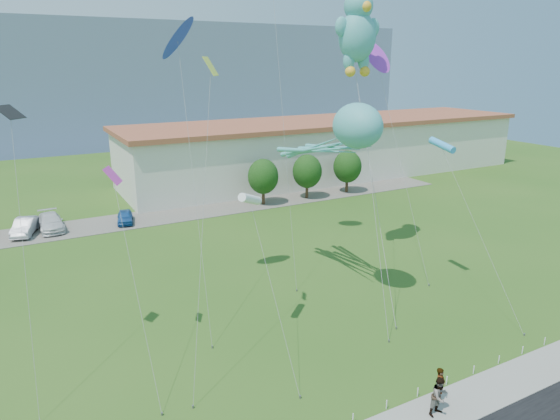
% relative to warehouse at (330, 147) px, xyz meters
% --- Properties ---
extents(ground, '(160.00, 160.00, 0.00)m').
position_rel_warehouse_xyz_m(ground, '(-26.00, -44.00, -4.12)').
color(ground, '#2B5517').
rests_on(ground, ground).
extents(sidewalk, '(80.00, 2.50, 0.10)m').
position_rel_warehouse_xyz_m(sidewalk, '(-26.00, -46.75, -4.07)').
color(sidewalk, gray).
rests_on(sidewalk, ground).
extents(parking_strip, '(70.00, 6.00, 0.06)m').
position_rel_warehouse_xyz_m(parking_strip, '(-26.00, -9.00, -4.09)').
color(parking_strip, '#59544C').
rests_on(parking_strip, ground).
extents(hill_ridge, '(160.00, 50.00, 25.00)m').
position_rel_warehouse_xyz_m(hill_ridge, '(-26.00, 76.00, 8.38)').
color(hill_ridge, slate).
rests_on(hill_ridge, ground).
extents(warehouse, '(61.00, 15.00, 8.20)m').
position_rel_warehouse_xyz_m(warehouse, '(0.00, 0.00, 0.00)').
color(warehouse, beige).
rests_on(warehouse, ground).
extents(rope_fence, '(26.05, 0.05, 0.50)m').
position_rel_warehouse_xyz_m(rope_fence, '(-26.00, -45.30, -3.87)').
color(rope_fence, white).
rests_on(rope_fence, ground).
extents(tree_near, '(3.60, 3.60, 5.47)m').
position_rel_warehouse_xyz_m(tree_near, '(-16.00, -10.00, -0.74)').
color(tree_near, '#3F2B19').
rests_on(tree_near, ground).
extents(tree_mid, '(3.60, 3.60, 5.47)m').
position_rel_warehouse_xyz_m(tree_mid, '(-10.00, -10.00, -0.74)').
color(tree_mid, '#3F2B19').
rests_on(tree_mid, ground).
extents(tree_far, '(3.60, 3.60, 5.47)m').
position_rel_warehouse_xyz_m(tree_far, '(-4.00, -10.00, -0.74)').
color(tree_far, '#3F2B19').
rests_on(tree_far, ground).
extents(pedestrian_left, '(0.79, 0.67, 1.83)m').
position_rel_warehouse_xyz_m(pedestrian_left, '(-24.44, -46.15, -3.11)').
color(pedestrian_left, gray).
rests_on(pedestrian_left, sidewalk).
extents(pedestrian_right, '(1.01, 0.82, 1.95)m').
position_rel_warehouse_xyz_m(pedestrian_right, '(-25.16, -46.83, -3.05)').
color(pedestrian_right, gray).
rests_on(pedestrian_right, sidewalk).
extents(parked_car_silver, '(2.94, 5.05, 1.57)m').
position_rel_warehouse_xyz_m(parked_car_silver, '(-41.21, -8.59, -3.28)').
color(parked_car_silver, silver).
rests_on(parked_car_silver, parking_strip).
extents(parked_car_white, '(2.35, 5.45, 1.56)m').
position_rel_warehouse_xyz_m(parked_car_white, '(-38.88, -8.28, -3.28)').
color(parked_car_white, silver).
rests_on(parked_car_white, parking_strip).
extents(parked_car_blue, '(2.29, 4.02, 1.29)m').
position_rel_warehouse_xyz_m(parked_car_blue, '(-31.90, -9.53, -3.42)').
color(parked_car_blue, '#1B5198').
rests_on(parked_car_blue, parking_strip).
extents(octopus_kite, '(2.83, 12.50, 13.75)m').
position_rel_warehouse_xyz_m(octopus_kite, '(-22.13, -34.18, 7.39)').
color(octopus_kite, teal).
rests_on(octopus_kite, ground).
extents(teddy_bear_kite, '(6.20, 12.22, 21.43)m').
position_rel_warehouse_xyz_m(teddy_bear_kite, '(-17.33, -28.79, 14.31)').
color(teddy_bear_kite, teal).
rests_on(teddy_bear_kite, ground).
extents(small_kite_yellow, '(4.26, 5.93, 16.36)m').
position_rel_warehouse_xyz_m(small_kite_yellow, '(-32.15, -36.26, 9.65)').
color(small_kite_yellow, '#CFE034').
rests_on(small_kite_yellow, ground).
extents(small_kite_black, '(1.43, 6.06, 14.24)m').
position_rel_warehouse_xyz_m(small_kite_black, '(-41.21, -33.70, 7.96)').
color(small_kite_black, black).
rests_on(small_kite_black, ground).
extents(small_kite_purple, '(1.80, 9.02, 17.24)m').
position_rel_warehouse_xyz_m(small_kite_purple, '(-14.49, -27.90, 12.03)').
color(small_kite_purple, purple).
rests_on(small_kite_purple, ground).
extents(small_kite_cyan, '(0.50, 9.40, 11.05)m').
position_rel_warehouse_xyz_m(small_kite_cyan, '(-14.91, -35.91, 6.38)').
color(small_kite_cyan, '#35A5F2').
rests_on(small_kite_cyan, ground).
extents(small_kite_white, '(0.78, 7.74, 9.14)m').
position_rel_warehouse_xyz_m(small_kite_white, '(-29.79, -36.12, 4.50)').
color(small_kite_white, white).
rests_on(small_kite_white, ground).
extents(small_kite_pink, '(1.29, 7.27, 10.83)m').
position_rel_warehouse_xyz_m(small_kite_pink, '(-36.77, -34.75, 5.10)').
color(small_kite_pink, '#E031AE').
rests_on(small_kite_pink, ground).
extents(small_kite_blue, '(2.27, 8.35, 18.28)m').
position_rel_warehouse_xyz_m(small_kite_blue, '(-31.20, -28.81, 13.03)').
color(small_kite_blue, '#2236C2').
rests_on(small_kite_blue, ground).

